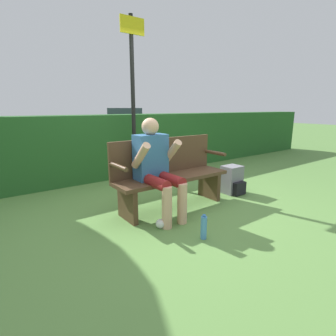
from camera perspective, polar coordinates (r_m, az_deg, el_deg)
name	(u,v)px	position (r m, az deg, el deg)	size (l,w,h in m)	color
ground_plane	(173,207)	(3.48, 1.03, -8.59)	(40.00, 40.00, 0.00)	#5B8942
hedge_back	(108,146)	(5.04, -13.01, 4.66)	(12.00, 0.57, 1.15)	#235623
park_bench	(170,173)	(3.39, 0.38, -1.16)	(1.55, 0.43, 0.90)	#513823
person_seated	(156,164)	(3.07, -2.62, 0.87)	(0.52, 0.64, 1.17)	#336699
backpack	(232,180)	(4.12, 13.84, -2.61)	(0.28, 0.32, 0.42)	slate
water_bottle	(204,227)	(2.69, 7.79, -12.69)	(0.06, 0.06, 0.25)	#4C8CCC
signpost	(133,91)	(4.60, -7.63, 16.35)	(0.43, 0.09, 2.72)	black
parked_car	(124,118)	(17.34, -9.51, 10.62)	(4.78, 3.42, 1.25)	black
litter_crumple	(160,224)	(2.91, -1.66, -12.02)	(0.10, 0.10, 0.10)	silver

